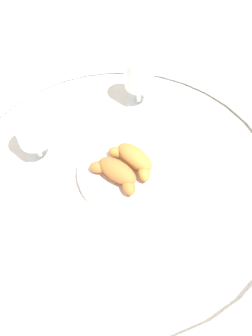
{
  "coord_description": "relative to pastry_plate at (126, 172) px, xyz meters",
  "views": [
    {
      "loc": [
        -0.39,
        0.28,
        0.68
      ],
      "look_at": [
        -0.01,
        -0.01,
        0.03
      ],
      "focal_mm": 37.64,
      "sensor_mm": 36.0,
      "label": 1
    }
  ],
  "objects": [
    {
      "name": "juice_glass_right",
      "position": [
        0.18,
        -0.18,
        0.08
      ],
      "size": [
        0.08,
        0.08,
        0.14
      ],
      "color": "white",
      "rests_on": "ground_plane"
    },
    {
      "name": "ground_plane",
      "position": [
        0.01,
        0.01,
        -0.01
      ],
      "size": [
        2.2,
        2.2,
        0.0
      ],
      "primitive_type": "plane",
      "color": "silver"
    },
    {
      "name": "juice_glass_left",
      "position": [
        0.17,
        0.13,
        0.08
      ],
      "size": [
        0.08,
        0.08,
        0.14
      ],
      "color": "white",
      "rests_on": "ground_plane"
    },
    {
      "name": "croissant_small",
      "position": [
        -0.0,
        0.03,
        0.03
      ],
      "size": [
        0.13,
        0.08,
        0.04
      ],
      "color": "#AD6B33",
      "rests_on": "pastry_plate"
    },
    {
      "name": "coffee_cup_near",
      "position": [
        0.06,
        0.25,
        0.01
      ],
      "size": [
        0.14,
        0.14,
        0.06
      ],
      "color": "silver",
      "rests_on": "ground_plane"
    },
    {
      "name": "croissant_large",
      "position": [
        0.0,
        -0.02,
        0.03
      ],
      "size": [
        0.14,
        0.07,
        0.04
      ],
      "color": "#BC7A38",
      "rests_on": "pastry_plate"
    },
    {
      "name": "table_chrome_rim",
      "position": [
        0.01,
        0.01,
        -0.0
      ],
      "size": [
        0.78,
        0.78,
        0.02
      ],
      "primitive_type": "torus",
      "color": "silver",
      "rests_on": "ground_plane"
    },
    {
      "name": "pastry_plate",
      "position": [
        0.0,
        0.0,
        0.0
      ],
      "size": [
        0.23,
        0.23,
        0.02
      ],
      "color": "silver",
      "rests_on": "ground_plane"
    }
  ]
}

